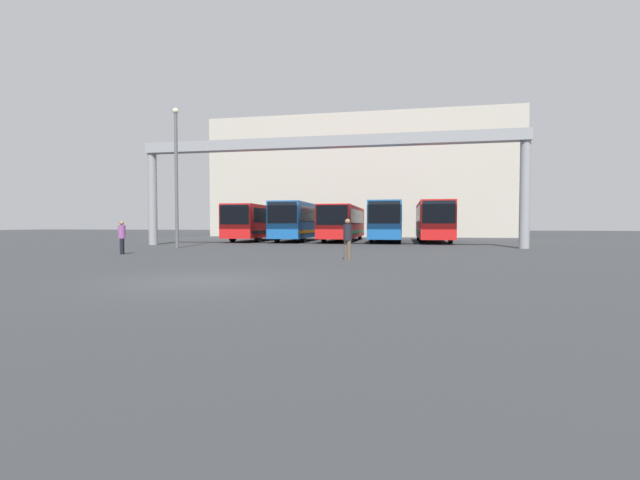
# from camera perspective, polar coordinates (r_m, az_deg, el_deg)

# --- Properties ---
(ground_plane) EXTENTS (200.00, 200.00, 0.00)m
(ground_plane) POSITION_cam_1_polar(r_m,az_deg,el_deg) (11.45, -15.98, -5.29)
(ground_plane) COLOR #2D3033
(building_backdrop) EXTENTS (36.74, 12.00, 14.45)m
(building_backdrop) POSITION_cam_1_polar(r_m,az_deg,el_deg) (56.01, 5.69, 7.98)
(building_backdrop) COLOR #B7B2A3
(building_backdrop) RESTS_ON ground
(overhead_gantry) EXTENTS (25.32, 0.80, 7.18)m
(overhead_gantry) POSITION_cam_1_polar(r_m,az_deg,el_deg) (28.51, 0.42, 11.14)
(overhead_gantry) COLOR gray
(overhead_gantry) RESTS_ON ground
(bus_slot_0) EXTENTS (2.59, 10.62, 3.10)m
(bus_slot_0) POSITION_cam_1_polar(r_m,az_deg,el_deg) (38.69, -8.36, 2.55)
(bus_slot_0) COLOR red
(bus_slot_0) RESTS_ON ground
(bus_slot_1) EXTENTS (2.53, 10.51, 3.28)m
(bus_slot_1) POSITION_cam_1_polar(r_m,az_deg,el_deg) (37.54, -2.87, 2.74)
(bus_slot_1) COLOR #1959A5
(bus_slot_1) RESTS_ON ground
(bus_slot_2) EXTENTS (2.58, 12.50, 3.00)m
(bus_slot_2) POSITION_cam_1_polar(r_m,az_deg,el_deg) (37.80, 3.14, 2.50)
(bus_slot_2) COLOR red
(bus_slot_2) RESTS_ON ground
(bus_slot_3) EXTENTS (2.51, 10.87, 3.26)m
(bus_slot_3) POSITION_cam_1_polar(r_m,az_deg,el_deg) (36.65, 8.90, 2.71)
(bus_slot_3) COLOR #1959A5
(bus_slot_3) RESTS_ON ground
(bus_slot_4) EXTENTS (2.50, 11.46, 3.25)m
(bus_slot_4) POSITION_cam_1_polar(r_m,az_deg,el_deg) (37.01, 14.85, 2.65)
(bus_slot_4) COLOR red
(bus_slot_4) RESTS_ON ground
(pedestrian_mid_left) EXTENTS (0.35, 0.35, 1.68)m
(pedestrian_mid_left) POSITION_cam_1_polar(r_m,az_deg,el_deg) (17.49, 3.70, 0.24)
(pedestrian_mid_left) COLOR brown
(pedestrian_mid_left) RESTS_ON ground
(pedestrian_near_center) EXTENTS (0.34, 0.34, 1.63)m
(pedestrian_near_center) POSITION_cam_1_polar(r_m,az_deg,el_deg) (23.00, -24.91, 0.42)
(pedestrian_near_center) COLOR black
(pedestrian_near_center) RESTS_ON ground
(lamp_post) EXTENTS (0.36, 0.36, 8.57)m
(lamp_post) POSITION_cam_1_polar(r_m,az_deg,el_deg) (27.97, -18.62, 8.53)
(lamp_post) COLOR #595B60
(lamp_post) RESTS_ON ground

